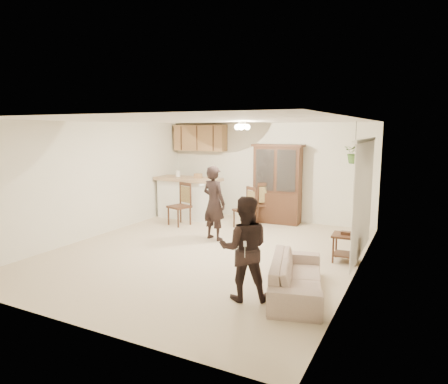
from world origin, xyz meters
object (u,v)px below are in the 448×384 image
at_px(sofa, 297,269).
at_px(chair_hutch_right, 263,210).
at_px(side_table, 345,248).
at_px(chair_bar, 179,213).
at_px(child, 244,252).
at_px(adult, 214,198).
at_px(chair_hutch_left, 244,217).
at_px(china_hutch, 277,184).

height_order(sofa, chair_hutch_right, chair_hutch_right).
distance_m(side_table, chair_bar, 4.26).
bearing_deg(child, chair_bar, -70.45).
relative_size(adult, side_table, 3.27).
relative_size(adult, chair_hutch_right, 1.75).
relative_size(child, side_table, 2.45).
bearing_deg(chair_hutch_left, china_hutch, 95.62).
distance_m(sofa, chair_bar, 4.67).
xyz_separation_m(chair_bar, chair_hutch_right, (1.71, 1.27, -0.00)).
distance_m(adult, chair_bar, 1.68).
bearing_deg(china_hutch, chair_bar, -149.89).
bearing_deg(chair_bar, child, -27.29).
relative_size(sofa, adult, 1.04).
height_order(child, side_table, child).
height_order(china_hutch, side_table, china_hutch).
height_order(adult, china_hutch, china_hutch).
distance_m(adult, child, 3.08).
distance_m(china_hutch, chair_hutch_left, 1.25).
bearing_deg(chair_bar, chair_hutch_right, 54.89).
distance_m(child, chair_hutch_left, 4.02).
height_order(china_hutch, chair_hutch_right, china_hutch).
relative_size(chair_bar, chair_hutch_right, 1.01).
relative_size(sofa, child, 1.39).
bearing_deg(sofa, chair_hutch_left, 19.98).
relative_size(side_table, chair_hutch_left, 0.56).
distance_m(adult, side_table, 2.86).
bearing_deg(chair_hutch_right, china_hutch, 152.14).
bearing_deg(sofa, adult, 35.28).
relative_size(adult, chair_hutch_left, 1.84).
height_order(adult, chair_bar, adult).
bearing_deg(sofa, china_hutch, 7.90).
bearing_deg(child, side_table, -138.11).
xyz_separation_m(side_table, chair_hutch_left, (-2.59, 1.40, 0.02)).
height_order(sofa, adult, adult).
relative_size(china_hutch, chair_hutch_right, 1.91).
height_order(sofa, side_table, sofa).
bearing_deg(china_hutch, chair_hutch_left, -121.41).
xyz_separation_m(side_table, chair_bar, (-4.14, 0.98, 0.04)).
height_order(child, china_hutch, china_hutch).
xyz_separation_m(sofa, china_hutch, (-1.73, 4.08, 0.61)).
xyz_separation_m(sofa, adult, (-2.41, 2.00, 0.53)).
distance_m(sofa, adult, 3.18).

